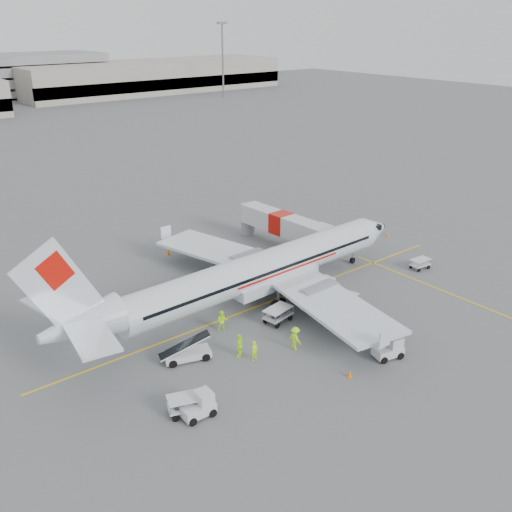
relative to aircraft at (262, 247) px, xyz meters
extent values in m
plane|color=#56595B|center=(0.24, -0.86, -5.11)|extent=(360.00, 360.00, 0.00)
cube|color=yellow|center=(0.24, -0.86, -5.10)|extent=(44.00, 0.20, 0.01)
cube|color=yellow|center=(14.24, -8.86, -5.10)|extent=(0.20, 20.00, 0.01)
cone|color=orange|center=(21.62, 3.21, -4.78)|extent=(0.40, 0.40, 0.65)
cone|color=orange|center=(-1.22, 14.36, -4.76)|extent=(0.42, 0.42, 0.69)
cone|color=orange|center=(-2.84, -13.27, -4.81)|extent=(0.36, 0.36, 0.58)
imported|color=#A2E513|center=(-6.71, -7.32, -4.31)|extent=(0.63, 0.47, 1.59)
imported|color=#A2E513|center=(-6.07, -2.36, -4.21)|extent=(1.10, 1.03, 1.79)
imported|color=#A2E513|center=(-3.33, -8.09, -4.17)|extent=(0.70, 1.22, 1.88)
imported|color=#A2E513|center=(-7.29, -6.28, -4.15)|extent=(1.19, 1.02, 1.91)
camera|label=1|loc=(-29.30, -35.57, 18.47)|focal=40.00mm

